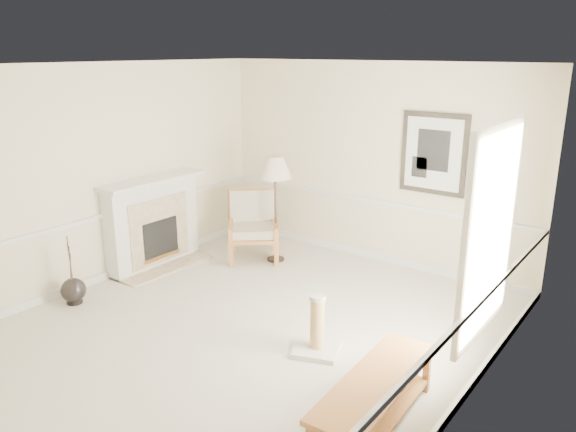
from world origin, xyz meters
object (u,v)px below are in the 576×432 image
(floor_lamp, at_px, (275,170))
(bench, at_px, (375,395))
(floor_vase, at_px, (73,291))
(armchair, at_px, (253,222))
(scratching_post, at_px, (317,335))

(floor_lamp, height_order, bench, floor_lamp)
(floor_vase, distance_m, armchair, 2.74)
(bench, bearing_deg, floor_vase, -178.59)
(floor_vase, distance_m, floor_lamp, 3.15)
(floor_lamp, distance_m, scratching_post, 2.96)
(armchair, xyz_separation_m, bench, (3.43, -2.52, -0.23))
(bench, height_order, scratching_post, scratching_post)
(armchair, height_order, scratching_post, armchair)
(floor_lamp, bearing_deg, bench, -40.27)
(floor_lamp, bearing_deg, scratching_post, -43.10)
(floor_vase, relative_size, floor_lamp, 0.57)
(floor_lamp, relative_size, bench, 0.98)
(armchair, relative_size, scratching_post, 1.70)
(floor_lamp, relative_size, scratching_post, 2.45)
(bench, bearing_deg, armchair, 143.72)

